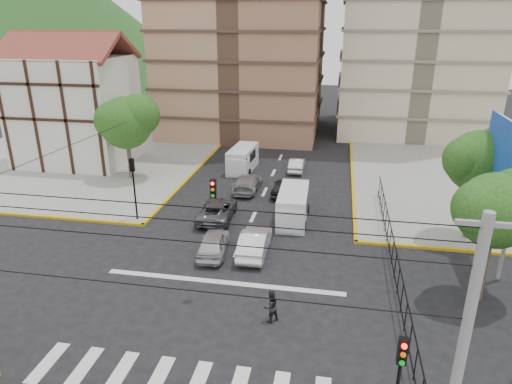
% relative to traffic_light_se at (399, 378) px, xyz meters
% --- Properties ---
extents(ground, '(160.00, 160.00, 0.00)m').
position_rel_traffic_light_se_xyz_m(ground, '(-7.80, 7.80, -3.11)').
color(ground, black).
rests_on(ground, ground).
extents(sidewalk_nw, '(26.00, 26.00, 0.15)m').
position_rel_traffic_light_se_xyz_m(sidewalk_nw, '(-27.80, 27.80, -3.04)').
color(sidewalk_nw, gray).
rests_on(sidewalk_nw, ground).
extents(sidewalk_ne, '(26.00, 26.00, 0.15)m').
position_rel_traffic_light_se_xyz_m(sidewalk_ne, '(12.20, 27.80, -3.04)').
color(sidewalk_ne, gray).
rests_on(sidewalk_ne, ground).
extents(crosswalk_stripes, '(12.00, 2.40, 0.01)m').
position_rel_traffic_light_se_xyz_m(crosswalk_stripes, '(-7.80, 1.80, -3.11)').
color(crosswalk_stripes, silver).
rests_on(crosswalk_stripes, ground).
extents(stop_line, '(13.00, 0.40, 0.01)m').
position_rel_traffic_light_se_xyz_m(stop_line, '(-7.80, 9.00, -3.11)').
color(stop_line, silver).
rests_on(stop_line, ground).
extents(tudor_building, '(10.80, 8.05, 12.23)m').
position_rel_traffic_light_se_xyz_m(tudor_building, '(-26.80, 27.80, 2.14)').
color(tudor_building, silver).
rests_on(tudor_building, ground).
extents(distant_hill, '(70.00, 70.00, 28.00)m').
position_rel_traffic_light_se_xyz_m(distant_hill, '(-62.80, 77.80, 10.89)').
color(distant_hill, '#27511B').
rests_on(distant_hill, ground).
extents(park_fence, '(0.10, 22.50, 1.66)m').
position_rel_traffic_light_se_xyz_m(park_fence, '(1.20, 12.30, -3.11)').
color(park_fence, black).
rests_on(park_fence, ground).
extents(billboard, '(0.36, 6.20, 8.10)m').
position_rel_traffic_light_se_xyz_m(billboard, '(6.65, 13.80, 2.89)').
color(billboard, slate).
rests_on(billboard, ground).
extents(tree_park_a, '(4.41, 3.60, 6.83)m').
position_rel_traffic_light_se_xyz_m(tree_park_a, '(5.28, 9.81, 1.90)').
color(tree_park_a, '#473828').
rests_on(tree_park_a, ground).
extents(tree_park_c, '(4.65, 3.80, 7.25)m').
position_rel_traffic_light_se_xyz_m(tree_park_c, '(6.29, 16.81, 2.22)').
color(tree_park_c, '#473828').
rests_on(tree_park_c, ground).
extents(tree_tudor, '(5.39, 4.40, 7.43)m').
position_rel_traffic_light_se_xyz_m(tree_tudor, '(-19.70, 23.81, 2.11)').
color(tree_tudor, '#473828').
rests_on(tree_tudor, ground).
extents(traffic_light_se, '(0.28, 0.22, 4.40)m').
position_rel_traffic_light_se_xyz_m(traffic_light_se, '(0.00, 0.00, 0.00)').
color(traffic_light_se, black).
rests_on(traffic_light_se, ground).
extents(traffic_light_nw, '(0.28, 0.22, 4.40)m').
position_rel_traffic_light_se_xyz_m(traffic_light_nw, '(-15.60, 15.60, 0.00)').
color(traffic_light_nw, black).
rests_on(traffic_light_nw, ground).
extents(traffic_light_hanging, '(18.00, 9.12, 0.92)m').
position_rel_traffic_light_se_xyz_m(traffic_light_hanging, '(-7.80, 5.76, 2.79)').
color(traffic_light_hanging, black).
rests_on(traffic_light_hanging, ground).
extents(utility_pole_se, '(1.40, 0.28, 9.00)m').
position_rel_traffic_light_se_xyz_m(utility_pole_se, '(1.20, -1.20, 1.65)').
color(utility_pole_se, slate).
rests_on(utility_pole_se, ground).
extents(van_right_lane, '(2.07, 4.93, 2.20)m').
position_rel_traffic_light_se_xyz_m(van_right_lane, '(-4.97, 17.39, -2.04)').
color(van_right_lane, silver).
rests_on(van_right_lane, ground).
extents(van_left_lane, '(2.19, 4.89, 2.15)m').
position_rel_traffic_light_se_xyz_m(van_left_lane, '(-10.72, 27.80, -2.07)').
color(van_left_lane, silver).
rests_on(van_left_lane, ground).
extents(car_silver_front_left, '(1.97, 4.13, 1.36)m').
position_rel_traffic_light_se_xyz_m(car_silver_front_left, '(-9.13, 12.05, -2.43)').
color(car_silver_front_left, silver).
rests_on(car_silver_front_left, ground).
extents(car_white_front_right, '(1.63, 4.47, 1.46)m').
position_rel_traffic_light_se_xyz_m(car_white_front_right, '(-6.73, 12.55, -2.38)').
color(car_white_front_right, white).
rests_on(car_white_front_right, ground).
extents(car_grey_mid_left, '(2.47, 4.97, 1.35)m').
position_rel_traffic_light_se_xyz_m(car_grey_mid_left, '(-10.23, 16.98, -2.44)').
color(car_grey_mid_left, '#55565C').
rests_on(car_grey_mid_left, ground).
extents(car_silver_rear_left, '(1.92, 4.63, 1.34)m').
position_rel_traffic_light_se_xyz_m(car_silver_rear_left, '(-9.24, 22.92, -2.44)').
color(car_silver_rear_left, '#A2A2A6').
rests_on(car_silver_rear_left, ground).
extents(car_darkgrey_mid_right, '(1.58, 3.83, 1.30)m').
position_rel_traffic_light_se_xyz_m(car_darkgrey_mid_right, '(-6.31, 22.46, -2.46)').
color(car_darkgrey_mid_right, black).
rests_on(car_darkgrey_mid_right, ground).
extents(car_white_rear_right, '(1.29, 3.71, 1.22)m').
position_rel_traffic_light_se_xyz_m(car_white_rear_right, '(-5.77, 28.70, -2.50)').
color(car_white_rear_right, silver).
rests_on(car_white_rear_right, ground).
extents(pedestrian_crosswalk, '(0.98, 0.96, 1.59)m').
position_rel_traffic_light_se_xyz_m(pedestrian_crosswalk, '(-4.80, 6.18, -2.32)').
color(pedestrian_crosswalk, black).
rests_on(pedestrian_crosswalk, ground).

